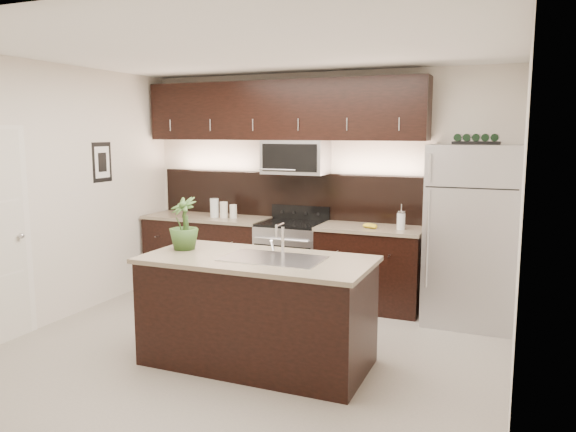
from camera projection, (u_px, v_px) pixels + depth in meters
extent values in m
plane|color=gray|center=(248.00, 350.00, 5.18)|extent=(4.50, 4.50, 0.00)
cube|color=beige|center=(321.00, 186.00, 6.81)|extent=(4.50, 0.02, 2.70)
cube|color=beige|center=(87.00, 248.00, 3.15)|extent=(4.50, 0.02, 2.70)
cube|color=beige|center=(53.00, 195.00, 5.83)|extent=(0.02, 4.00, 2.70)
cube|color=beige|center=(520.00, 220.00, 4.13)|extent=(0.02, 4.00, 2.70)
cube|color=white|center=(245.00, 48.00, 4.78)|extent=(4.50, 4.00, 0.02)
sphere|color=silver|center=(21.00, 236.00, 5.43)|extent=(0.06, 0.06, 0.06)
cube|color=black|center=(102.00, 162.00, 6.47)|extent=(0.01, 0.32, 0.46)
cube|color=white|center=(102.00, 162.00, 6.47)|extent=(0.00, 0.24, 0.36)
cube|color=black|center=(208.00, 254.00, 7.19)|extent=(1.57, 0.62, 0.90)
cube|color=black|center=(370.00, 269.00, 6.39)|extent=(1.16, 0.62, 0.90)
cube|color=#B2B2B7|center=(292.00, 262.00, 6.75)|extent=(0.76, 0.62, 0.90)
cube|color=black|center=(292.00, 224.00, 6.68)|extent=(0.76, 0.60, 0.03)
cube|color=tan|center=(207.00, 218.00, 7.12)|extent=(1.59, 0.65, 0.04)
cube|color=tan|center=(371.00, 228.00, 6.32)|extent=(1.18, 0.65, 0.04)
cube|color=black|center=(286.00, 195.00, 6.98)|extent=(3.49, 0.02, 0.56)
cube|color=#B2B2B7|center=(296.00, 157.00, 6.67)|extent=(0.76, 0.40, 0.40)
cube|color=black|center=(281.00, 110.00, 6.69)|extent=(3.49, 0.33, 0.70)
cube|color=black|center=(257.00, 313.00, 4.84)|extent=(1.90, 0.90, 0.90)
cube|color=tan|center=(257.00, 260.00, 4.77)|extent=(1.96, 0.96, 0.04)
cube|color=silver|center=(273.00, 258.00, 4.71)|extent=(0.84, 0.50, 0.01)
cylinder|color=silver|center=(283.00, 240.00, 4.88)|extent=(0.03, 0.03, 0.24)
cylinder|color=silver|center=(280.00, 225.00, 4.79)|extent=(0.02, 0.14, 0.02)
cylinder|color=silver|center=(276.00, 232.00, 4.74)|extent=(0.02, 0.02, 0.10)
cube|color=#B2B2B7|center=(472.00, 235.00, 5.85)|extent=(0.90, 0.81, 1.87)
cube|color=black|center=(476.00, 143.00, 5.71)|extent=(0.46, 0.29, 0.03)
cylinder|color=black|center=(459.00, 138.00, 5.76)|extent=(0.08, 0.26, 0.08)
cylinder|color=black|center=(468.00, 138.00, 5.73)|extent=(0.08, 0.26, 0.08)
cylinder|color=black|center=(477.00, 138.00, 5.70)|extent=(0.08, 0.26, 0.08)
cylinder|color=black|center=(486.00, 138.00, 5.66)|extent=(0.08, 0.26, 0.08)
cylinder|color=black|center=(495.00, 138.00, 5.63)|extent=(0.08, 0.26, 0.08)
imported|color=#325321|center=(184.00, 223.00, 5.06)|extent=(0.34, 0.34, 0.48)
cylinder|color=silver|center=(214.00, 208.00, 7.00)|extent=(0.11, 0.11, 0.24)
cylinder|color=silver|center=(224.00, 210.00, 6.97)|extent=(0.10, 0.10, 0.20)
cylinder|color=silver|center=(233.00, 211.00, 6.93)|extent=(0.09, 0.09, 0.17)
cylinder|color=silver|center=(401.00, 221.00, 6.12)|extent=(0.09, 0.09, 0.18)
cylinder|color=silver|center=(401.00, 212.00, 6.11)|extent=(0.09, 0.09, 0.02)
cylinder|color=silver|center=(401.00, 208.00, 6.10)|extent=(0.01, 0.01, 0.07)
ellipsoid|color=gold|center=(368.00, 225.00, 6.24)|extent=(0.22, 0.20, 0.06)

